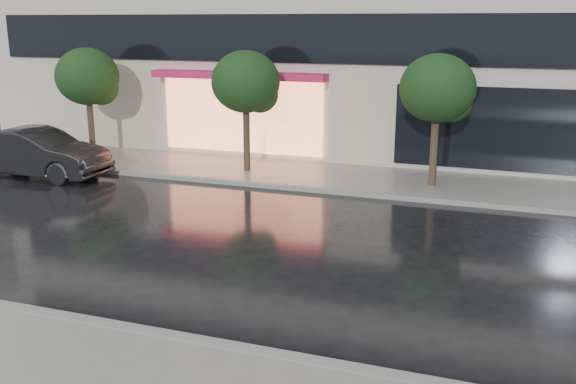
% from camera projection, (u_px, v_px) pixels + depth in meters
% --- Properties ---
extents(ground, '(120.00, 120.00, 0.00)m').
position_uv_depth(ground, '(180.00, 312.00, 11.08)').
color(ground, black).
rests_on(ground, ground).
extents(sidewalk_far, '(60.00, 3.50, 0.12)m').
position_uv_depth(sidewalk_far, '(337.00, 177.00, 20.39)').
color(sidewalk_far, slate).
rests_on(sidewalk_far, ground).
extents(curb_near, '(60.00, 0.25, 0.14)m').
position_uv_depth(curb_near, '(149.00, 334.00, 10.15)').
color(curb_near, gray).
rests_on(curb_near, ground).
extents(curb_far, '(60.00, 0.25, 0.14)m').
position_uv_depth(curb_far, '(321.00, 190.00, 18.80)').
color(curb_far, gray).
rests_on(curb_far, ground).
extents(tree_far_west, '(2.20, 2.20, 3.99)m').
position_uv_depth(tree_far_west, '(89.00, 79.00, 22.35)').
color(tree_far_west, '#33261C').
rests_on(tree_far_west, ground).
extents(tree_mid_west, '(2.20, 2.20, 3.99)m').
position_uv_depth(tree_mid_west, '(248.00, 84.00, 20.41)').
color(tree_mid_west, '#33261C').
rests_on(tree_mid_west, ground).
extents(tree_mid_east, '(2.20, 2.20, 3.99)m').
position_uv_depth(tree_mid_east, '(440.00, 91.00, 18.47)').
color(tree_mid_east, '#33261C').
rests_on(tree_mid_east, ground).
extents(parked_car, '(4.74, 1.67, 1.56)m').
position_uv_depth(parked_car, '(37.00, 153.00, 20.52)').
color(parked_car, black).
rests_on(parked_car, ground).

